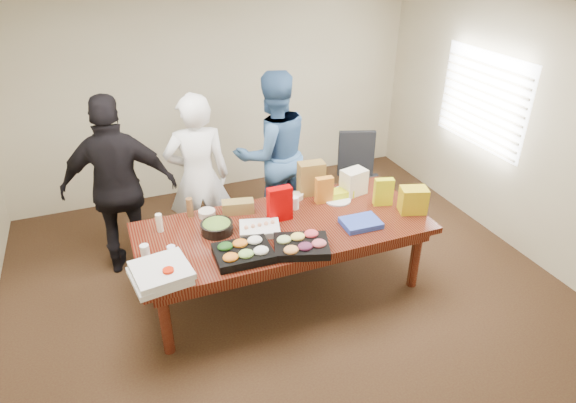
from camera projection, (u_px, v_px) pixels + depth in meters
name	position (u px, v px, depth m)	size (l,w,h in m)	color
floor	(284.00, 288.00, 5.10)	(5.50, 5.00, 0.02)	#47301E
ceiling	(282.00, 9.00, 3.78)	(5.50, 5.00, 0.02)	white
wall_back	(215.00, 93.00, 6.47)	(5.50, 0.04, 2.70)	beige
wall_front	(467.00, 372.00, 2.41)	(5.50, 0.04, 2.70)	beige
wall_right	(520.00, 129.00, 5.33)	(0.04, 5.00, 2.70)	beige
window_panel	(482.00, 100.00, 5.73)	(0.03, 1.40, 1.10)	white
window_blinds	(479.00, 100.00, 5.72)	(0.04, 1.36, 1.00)	beige
conference_table	(284.00, 257.00, 4.91)	(2.80, 1.20, 0.75)	#4C1C0F
office_chair	(362.00, 181.00, 6.05)	(0.54, 0.54, 1.06)	black
person_center	(199.00, 178.00, 5.22)	(0.68, 0.45, 1.86)	white
person_right	(273.00, 154.00, 5.69)	(0.94, 0.73, 1.94)	#3C66A0
person_left	(119.00, 188.00, 4.96)	(1.13, 0.47, 1.93)	black
veggie_tray	(243.00, 253.00, 4.26)	(0.49, 0.38, 0.07)	black
fruit_tray	(301.00, 246.00, 4.36)	(0.48, 0.38, 0.07)	black
sheet_cake	(260.00, 229.00, 4.62)	(0.37, 0.28, 0.06)	white
salad_bowl	(217.00, 228.00, 4.60)	(0.31, 0.31, 0.10)	black
chip_bag_blue	(361.00, 223.00, 4.72)	(0.36, 0.27, 0.05)	blue
chip_bag_red	(280.00, 204.00, 4.75)	(0.24, 0.10, 0.35)	#B40000
chip_bag_yellow	(383.00, 192.00, 5.02)	(0.19, 0.08, 0.29)	yellow
chip_bag_orange	(324.00, 190.00, 5.07)	(0.18, 0.08, 0.28)	orange
mayo_jar	(295.00, 203.00, 4.99)	(0.08, 0.08, 0.13)	white
mustard_bottle	(288.00, 202.00, 4.97)	(0.06, 0.06, 0.16)	#EFDA01
dressing_bottle	(190.00, 207.00, 4.83)	(0.06, 0.06, 0.20)	brown
ranch_bottle	(159.00, 223.00, 4.60)	(0.06, 0.06, 0.18)	beige
banana_bunch	(340.00, 194.00, 5.21)	(0.25, 0.15, 0.08)	#E7F916
bread_loaf	(238.00, 207.00, 4.92)	(0.32, 0.14, 0.13)	olive
kraft_bag	(311.00, 178.00, 5.22)	(0.28, 0.16, 0.36)	olive
red_cup	(169.00, 275.00, 3.95)	(0.09, 0.09, 0.12)	red
clear_cup_a	(172.00, 251.00, 4.27)	(0.07, 0.07, 0.10)	white
clear_cup_b	(145.00, 251.00, 4.27)	(0.08, 0.08, 0.11)	white
pizza_box_lower	(160.00, 276.00, 4.00)	(0.44, 0.44, 0.05)	silver
pizza_box_upper	(161.00, 270.00, 3.99)	(0.44, 0.44, 0.05)	silver
plate_a	(338.00, 200.00, 5.16)	(0.28, 0.28, 0.02)	silver
plate_b	(344.00, 191.00, 5.34)	(0.22, 0.22, 0.01)	white
dip_bowl_a	(297.00, 196.00, 5.19)	(0.14, 0.14, 0.06)	beige
dip_bowl_b	(207.00, 213.00, 4.86)	(0.17, 0.17, 0.07)	beige
grocery_bag_white	(354.00, 182.00, 5.24)	(0.26, 0.18, 0.27)	white
grocery_bag_yellow	(413.00, 200.00, 4.90)	(0.26, 0.18, 0.26)	gold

